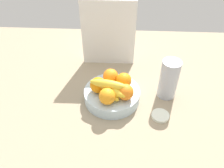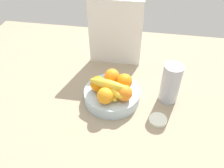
{
  "view_description": "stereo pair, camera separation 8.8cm",
  "coord_description": "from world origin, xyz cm",
  "px_view_note": "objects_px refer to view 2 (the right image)",
  "views": [
    {
      "loc": [
        6.18,
        -74.83,
        76.18
      ],
      "look_at": [
        2.12,
        1.46,
        9.49
      ],
      "focal_mm": 36.48,
      "sensor_mm": 36.0,
      "label": 1
    },
    {
      "loc": [
        14.9,
        -73.86,
        76.18
      ],
      "look_at": [
        2.12,
        1.46,
        9.49
      ],
      "focal_mm": 36.48,
      "sensor_mm": 36.0,
      "label": 2
    }
  ],
  "objects_px": {
    "cutting_board": "(115,34)",
    "banana_bunch": "(107,88)",
    "orange_front_right": "(112,76)",
    "thermos_tumbler": "(171,83)",
    "orange_back_left": "(105,96)",
    "orange_front_left": "(124,81)",
    "jar_lid": "(158,120)",
    "orange_center": "(98,84)",
    "fruit_bowl": "(112,95)",
    "orange_back_right": "(124,93)"
  },
  "relations": [
    {
      "from": "orange_back_right",
      "to": "jar_lid",
      "type": "relative_size",
      "value": 0.93
    },
    {
      "from": "orange_front_right",
      "to": "banana_bunch",
      "type": "height_order",
      "value": "banana_bunch"
    },
    {
      "from": "orange_back_right",
      "to": "fruit_bowl",
      "type": "bearing_deg",
      "value": 142.9
    },
    {
      "from": "orange_front_left",
      "to": "cutting_board",
      "type": "xyz_separation_m",
      "value": [
        -0.09,
        0.27,
        0.09
      ]
    },
    {
      "from": "banana_bunch",
      "to": "orange_front_right",
      "type": "bearing_deg",
      "value": 85.05
    },
    {
      "from": "orange_back_right",
      "to": "jar_lid",
      "type": "distance_m",
      "value": 0.18
    },
    {
      "from": "orange_front_left",
      "to": "jar_lid",
      "type": "height_order",
      "value": "orange_front_left"
    },
    {
      "from": "orange_front_left",
      "to": "banana_bunch",
      "type": "relative_size",
      "value": 0.41
    },
    {
      "from": "orange_front_right",
      "to": "banana_bunch",
      "type": "distance_m",
      "value": 0.09
    },
    {
      "from": "orange_center",
      "to": "cutting_board",
      "type": "bearing_deg",
      "value": 84.88
    },
    {
      "from": "cutting_board",
      "to": "fruit_bowl",
      "type": "bearing_deg",
      "value": -84.1
    },
    {
      "from": "fruit_bowl",
      "to": "banana_bunch",
      "type": "xyz_separation_m",
      "value": [
        -0.02,
        -0.03,
        0.07
      ]
    },
    {
      "from": "thermos_tumbler",
      "to": "jar_lid",
      "type": "distance_m",
      "value": 0.17
    },
    {
      "from": "orange_back_left",
      "to": "orange_center",
      "type": "bearing_deg",
      "value": 123.51
    },
    {
      "from": "cutting_board",
      "to": "orange_center",
      "type": "bearing_deg",
      "value": -95.86
    },
    {
      "from": "orange_back_left",
      "to": "jar_lid",
      "type": "distance_m",
      "value": 0.25
    },
    {
      "from": "fruit_bowl",
      "to": "banana_bunch",
      "type": "bearing_deg",
      "value": -120.17
    },
    {
      "from": "orange_front_left",
      "to": "cutting_board",
      "type": "relative_size",
      "value": 0.2
    },
    {
      "from": "cutting_board",
      "to": "orange_back_right",
      "type": "bearing_deg",
      "value": -75.3
    },
    {
      "from": "orange_back_right",
      "to": "jar_lid",
      "type": "height_order",
      "value": "orange_back_right"
    },
    {
      "from": "orange_front_left",
      "to": "orange_back_left",
      "type": "height_order",
      "value": "same"
    },
    {
      "from": "orange_front_right",
      "to": "thermos_tumbler",
      "type": "xyz_separation_m",
      "value": [
        0.27,
        -0.01,
        0.01
      ]
    },
    {
      "from": "orange_back_left",
      "to": "banana_bunch",
      "type": "height_order",
      "value": "banana_bunch"
    },
    {
      "from": "orange_front_left",
      "to": "orange_back_left",
      "type": "xyz_separation_m",
      "value": [
        -0.07,
        -0.11,
        0.0
      ]
    },
    {
      "from": "thermos_tumbler",
      "to": "orange_back_left",
      "type": "bearing_deg",
      "value": -156.19
    },
    {
      "from": "orange_center",
      "to": "thermos_tumbler",
      "type": "relative_size",
      "value": 0.37
    },
    {
      "from": "orange_front_left",
      "to": "thermos_tumbler",
      "type": "relative_size",
      "value": 0.37
    },
    {
      "from": "orange_center",
      "to": "orange_back_left",
      "type": "relative_size",
      "value": 1.0
    },
    {
      "from": "fruit_bowl",
      "to": "orange_center",
      "type": "xyz_separation_m",
      "value": [
        -0.06,
        -0.01,
        0.06
      ]
    },
    {
      "from": "orange_front_right",
      "to": "thermos_tumbler",
      "type": "relative_size",
      "value": 0.37
    },
    {
      "from": "orange_front_right",
      "to": "orange_back_left",
      "type": "xyz_separation_m",
      "value": [
        -0.01,
        -0.14,
        0.0
      ]
    },
    {
      "from": "jar_lid",
      "to": "thermos_tumbler",
      "type": "bearing_deg",
      "value": 73.88
    },
    {
      "from": "banana_bunch",
      "to": "fruit_bowl",
      "type": "bearing_deg",
      "value": 59.83
    },
    {
      "from": "cutting_board",
      "to": "thermos_tumbler",
      "type": "distance_m",
      "value": 0.4
    },
    {
      "from": "orange_front_left",
      "to": "banana_bunch",
      "type": "bearing_deg",
      "value": -138.64
    },
    {
      "from": "fruit_bowl",
      "to": "banana_bunch",
      "type": "distance_m",
      "value": 0.08
    },
    {
      "from": "orange_front_right",
      "to": "orange_center",
      "type": "height_order",
      "value": "same"
    },
    {
      "from": "fruit_bowl",
      "to": "thermos_tumbler",
      "type": "distance_m",
      "value": 0.27
    },
    {
      "from": "orange_front_left",
      "to": "orange_back_right",
      "type": "xyz_separation_m",
      "value": [
        0.01,
        -0.08,
        0.0
      ]
    },
    {
      "from": "orange_front_left",
      "to": "orange_back_left",
      "type": "distance_m",
      "value": 0.13
    },
    {
      "from": "cutting_board",
      "to": "banana_bunch",
      "type": "bearing_deg",
      "value": -87.67
    },
    {
      "from": "orange_back_right",
      "to": "orange_back_left",
      "type": "bearing_deg",
      "value": -158.75
    },
    {
      "from": "banana_bunch",
      "to": "orange_back_right",
      "type": "bearing_deg",
      "value": -11.79
    },
    {
      "from": "cutting_board",
      "to": "jar_lid",
      "type": "distance_m",
      "value": 0.5
    },
    {
      "from": "orange_front_right",
      "to": "orange_center",
      "type": "bearing_deg",
      "value": -128.7
    },
    {
      "from": "orange_front_left",
      "to": "orange_center",
      "type": "height_order",
      "value": "same"
    },
    {
      "from": "banana_bunch",
      "to": "thermos_tumbler",
      "type": "xyz_separation_m",
      "value": [
        0.27,
        0.07,
        -0.0
      ]
    },
    {
      "from": "fruit_bowl",
      "to": "orange_front_left",
      "type": "bearing_deg",
      "value": 31.14
    },
    {
      "from": "orange_back_left",
      "to": "orange_back_right",
      "type": "xyz_separation_m",
      "value": [
        0.08,
        0.03,
        0.0
      ]
    },
    {
      "from": "cutting_board",
      "to": "thermos_tumbler",
      "type": "bearing_deg",
      "value": -41.67
    }
  ]
}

